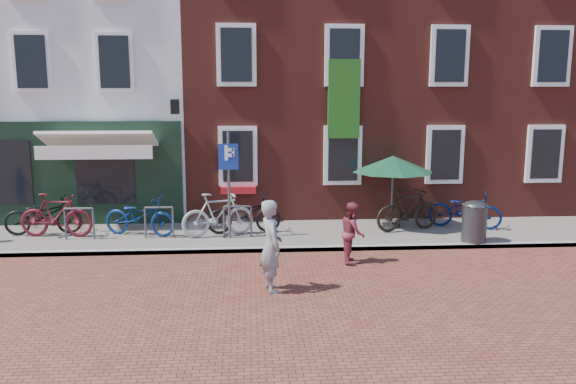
{
  "coord_description": "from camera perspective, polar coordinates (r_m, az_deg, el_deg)",
  "views": [
    {
      "loc": [
        0.82,
        -13.34,
        3.83
      ],
      "look_at": [
        1.81,
        1.17,
        1.27
      ],
      "focal_mm": 35.88,
      "sensor_mm": 36.0,
      "label": 1
    }
  ],
  "objects": [
    {
      "name": "bicycle_5",
      "position": [
        15.82,
        11.79,
        -1.74
      ],
      "size": [
        1.97,
        1.07,
        1.14
      ],
      "primitive_type": "imported",
      "rotation": [
        0.0,
        0.0,
        1.87
      ],
      "color": "black",
      "rests_on": "sidewalk"
    },
    {
      "name": "building_stucco",
      "position": [
        21.17,
        -20.24,
        11.21
      ],
      "size": [
        8.0,
        8.0,
        9.0
      ],
      "primitive_type": "cube",
      "color": "silver",
      "rests_on": "ground"
    },
    {
      "name": "parking_sign",
      "position": [
        14.57,
        -5.9,
        2.04
      ],
      "size": [
        0.5,
        0.07,
        2.72
      ],
      "color": "#4C4C4F",
      "rests_on": "sidewalk"
    },
    {
      "name": "boy",
      "position": [
        13.03,
        6.42,
        -4.0
      ],
      "size": [
        0.58,
        0.72,
        1.38
      ],
      "primitive_type": "imported",
      "rotation": [
        0.0,
        0.0,
        1.48
      ],
      "color": "maroon",
      "rests_on": "ground"
    },
    {
      "name": "building_brick_right",
      "position": [
        21.6,
        15.94,
        12.73
      ],
      "size": [
        6.0,
        8.0,
        10.0
      ],
      "primitive_type": "cube",
      "color": "maroon",
      "rests_on": "ground"
    },
    {
      "name": "litter_bin",
      "position": [
        15.07,
        18.0,
        -2.58
      ],
      "size": [
        0.61,
        0.61,
        1.11
      ],
      "color": "#38393B",
      "rests_on": "sidewalk"
    },
    {
      "name": "building_brick_mid",
      "position": [
        20.41,
        -0.58,
        13.29
      ],
      "size": [
        6.0,
        8.0,
        10.0
      ],
      "primitive_type": "cube",
      "color": "maroon",
      "rests_on": "ground"
    },
    {
      "name": "bicycle_6",
      "position": [
        16.53,
        17.12,
        -1.67
      ],
      "size": [
        2.07,
        1.38,
        1.03
      ],
      "primitive_type": "imported",
      "rotation": [
        0.0,
        0.0,
        1.18
      ],
      "color": "#071549",
      "rests_on": "sidewalk"
    },
    {
      "name": "bicycle_2",
      "position": [
        15.48,
        -14.49,
        -2.32
      ],
      "size": [
        2.07,
        1.23,
        1.03
      ],
      "primitive_type": "imported",
      "rotation": [
        0.0,
        0.0,
        1.27
      ],
      "color": "navy",
      "rests_on": "sidewalk"
    },
    {
      "name": "bicycle_1",
      "position": [
        15.98,
        -22.0,
        -2.15
      ],
      "size": [
        1.94,
        0.74,
        1.14
      ],
      "primitive_type": "imported",
      "rotation": [
        0.0,
        0.0,
        1.46
      ],
      "color": "#59111B",
      "rests_on": "sidewalk"
    },
    {
      "name": "bicycle_3",
      "position": [
        15.01,
        -6.96,
        -2.23
      ],
      "size": [
        1.97,
        1.04,
        1.14
      ],
      "primitive_type": "imported",
      "rotation": [
        0.0,
        0.0,
        1.85
      ],
      "color": "#AAA9AC",
      "rests_on": "sidewalk"
    },
    {
      "name": "woman",
      "position": [
        11.09,
        -1.69,
        -5.35
      ],
      "size": [
        0.58,
        0.74,
        1.79
      ],
      "primitive_type": "imported",
      "rotation": [
        0.0,
        0.0,
        1.83
      ],
      "color": "gray",
      "rests_on": "ground"
    },
    {
      "name": "sidewalk",
      "position": [
        15.32,
        -3.1,
        -4.31
      ],
      "size": [
        24.0,
        3.0,
        0.1
      ],
      "primitive_type": "cube",
      "color": "slate",
      "rests_on": "ground"
    },
    {
      "name": "bicycle_0",
      "position": [
        16.39,
        -23.1,
        -2.13
      ],
      "size": [
        2.02,
        0.89,
        1.03
      ],
      "primitive_type": "imported",
      "rotation": [
        0.0,
        0.0,
        1.68
      ],
      "color": "black",
      "rests_on": "sidewalk"
    },
    {
      "name": "parasol",
      "position": [
        15.93,
        10.37,
        3.04
      ],
      "size": [
        2.22,
        2.22,
        2.09
      ],
      "color": "#4C4C4F",
      "rests_on": "sidewalk"
    },
    {
      "name": "bicycle_4",
      "position": [
        15.26,
        -4.41,
        -2.2
      ],
      "size": [
        2.01,
        0.87,
        1.03
      ],
      "primitive_type": "imported",
      "rotation": [
        0.0,
        0.0,
        1.67
      ],
      "color": "black",
      "rests_on": "sidewalk"
    },
    {
      "name": "ground",
      "position": [
        13.9,
        -7.16,
        -6.07
      ],
      "size": [
        80.0,
        80.0,
        0.0
      ],
      "primitive_type": "plane",
      "color": "brown"
    }
  ]
}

